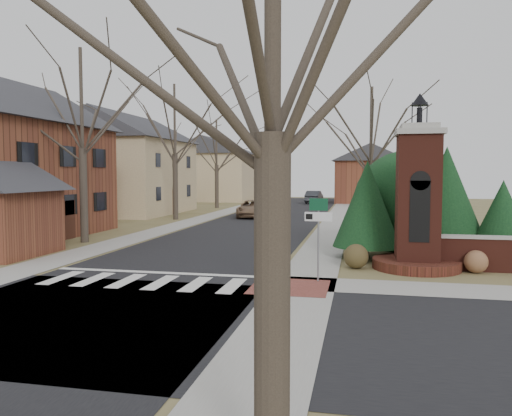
% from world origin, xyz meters
% --- Properties ---
extents(ground, '(120.00, 120.00, 0.00)m').
position_xyz_m(ground, '(0.00, 0.00, 0.00)').
color(ground, brown).
rests_on(ground, ground).
extents(main_street, '(8.00, 70.00, 0.01)m').
position_xyz_m(main_street, '(0.00, 22.00, 0.01)').
color(main_street, black).
rests_on(main_street, ground).
extents(cross_street, '(120.00, 8.00, 0.01)m').
position_xyz_m(cross_street, '(0.00, -3.00, 0.01)').
color(cross_street, black).
rests_on(cross_street, ground).
extents(crosswalk_zone, '(8.00, 2.20, 0.02)m').
position_xyz_m(crosswalk_zone, '(0.00, 0.80, 0.01)').
color(crosswalk_zone, silver).
rests_on(crosswalk_zone, ground).
extents(stop_bar, '(8.00, 0.35, 0.02)m').
position_xyz_m(stop_bar, '(0.00, 2.30, 0.01)').
color(stop_bar, silver).
rests_on(stop_bar, ground).
extents(sidewalk_right_main, '(2.00, 60.00, 0.02)m').
position_xyz_m(sidewalk_right_main, '(5.20, 22.00, 0.01)').
color(sidewalk_right_main, gray).
rests_on(sidewalk_right_main, ground).
extents(sidewalk_left, '(2.00, 60.00, 0.02)m').
position_xyz_m(sidewalk_left, '(-5.20, 22.00, 0.01)').
color(sidewalk_left, gray).
rests_on(sidewalk_left, ground).
extents(curb_apron, '(2.40, 2.40, 0.02)m').
position_xyz_m(curb_apron, '(4.80, 1.00, 0.01)').
color(curb_apron, brown).
rests_on(curb_apron, ground).
extents(traffic_signal_pole, '(0.28, 0.41, 4.50)m').
position_xyz_m(traffic_signal_pole, '(4.30, 0.57, 2.59)').
color(traffic_signal_pole, slate).
rests_on(traffic_signal_pole, ground).
extents(sign_post, '(0.90, 0.07, 2.75)m').
position_xyz_m(sign_post, '(5.59, 1.99, 1.95)').
color(sign_post, slate).
rests_on(sign_post, ground).
extents(brick_gate_monument, '(3.20, 3.20, 6.47)m').
position_xyz_m(brick_gate_monument, '(9.00, 4.99, 2.17)').
color(brick_gate_monument, '#58241A').
rests_on(brick_gate_monument, ground).
extents(house_stucco_left, '(9.80, 12.80, 9.28)m').
position_xyz_m(house_stucco_left, '(-13.50, 27.00, 4.59)').
color(house_stucco_left, '#CEBA89').
rests_on(house_stucco_left, ground).
extents(house_distant_left, '(10.80, 8.80, 8.53)m').
position_xyz_m(house_distant_left, '(-12.01, 48.00, 4.25)').
color(house_distant_left, '#CEBA89').
rests_on(house_distant_left, ground).
extents(house_distant_right, '(8.80, 8.80, 7.30)m').
position_xyz_m(house_distant_right, '(7.99, 47.99, 3.65)').
color(house_distant_right, brown).
rests_on(house_distant_right, ground).
extents(evergreen_near, '(2.80, 2.80, 4.10)m').
position_xyz_m(evergreen_near, '(7.20, 7.00, 2.30)').
color(evergreen_near, '#473D33').
rests_on(evergreen_near, ground).
extents(evergreen_mid, '(3.40, 3.40, 4.70)m').
position_xyz_m(evergreen_mid, '(10.50, 8.20, 2.60)').
color(evergreen_mid, '#473D33').
rests_on(evergreen_mid, ground).
extents(evergreen_far, '(2.40, 2.40, 3.30)m').
position_xyz_m(evergreen_far, '(12.50, 7.20, 1.90)').
color(evergreen_far, '#473D33').
rests_on(evergreen_far, ground).
extents(evergreen_mass, '(4.80, 4.80, 4.80)m').
position_xyz_m(evergreen_mass, '(9.00, 9.50, 2.40)').
color(evergreen_mass, black).
rests_on(evergreen_mass, ground).
extents(bare_tree_0, '(8.05, 8.05, 11.15)m').
position_xyz_m(bare_tree_0, '(-7.00, 9.00, 7.70)').
color(bare_tree_0, '#473D33').
rests_on(bare_tree_0, ground).
extents(bare_tree_1, '(8.40, 8.40, 11.64)m').
position_xyz_m(bare_tree_1, '(-7.00, 22.00, 8.03)').
color(bare_tree_1, '#473D33').
rests_on(bare_tree_1, ground).
extents(bare_tree_2, '(7.35, 7.35, 10.19)m').
position_xyz_m(bare_tree_2, '(-7.50, 35.00, 7.03)').
color(bare_tree_2, '#473D33').
rests_on(bare_tree_2, ground).
extents(bare_tree_3, '(7.00, 7.00, 9.70)m').
position_xyz_m(bare_tree_3, '(7.50, 16.00, 6.69)').
color(bare_tree_3, '#473D33').
rests_on(bare_tree_3, ground).
extents(pickup_truck, '(2.94, 5.23, 1.38)m').
position_xyz_m(pickup_truck, '(-1.60, 25.08, 0.69)').
color(pickup_truck, '#816246').
rests_on(pickup_truck, ground).
extents(distant_car, '(1.85, 4.64, 1.50)m').
position_xyz_m(distant_car, '(1.61, 44.76, 0.75)').
color(distant_car, '#34363C').
rests_on(distant_car, ground).
extents(dry_shrub_left, '(0.92, 0.92, 0.92)m').
position_xyz_m(dry_shrub_left, '(6.80, 4.60, 0.46)').
color(dry_shrub_left, '#4C3F22').
rests_on(dry_shrub_left, ground).
extents(dry_shrub_right, '(0.82, 0.82, 0.82)m').
position_xyz_m(dry_shrub_right, '(11.00, 4.60, 0.41)').
color(dry_shrub_right, brown).
rests_on(dry_shrub_right, ground).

